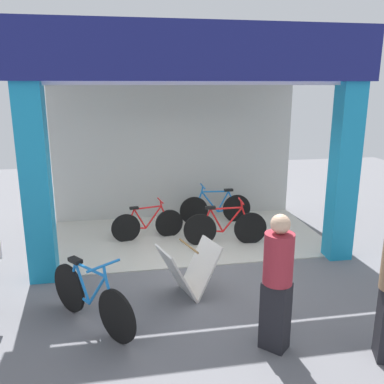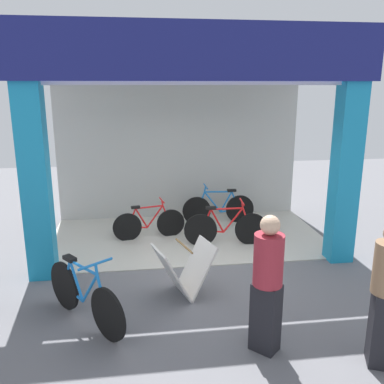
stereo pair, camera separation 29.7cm
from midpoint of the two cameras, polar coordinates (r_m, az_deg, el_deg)
ground_plane at (r=7.26m, az=1.98°, el=-10.29°), size 19.02×19.02×0.00m
shop_facade at (r=8.10m, az=0.34°, el=7.89°), size 5.71×3.24×3.96m
bicycle_inside_0 at (r=9.32m, az=4.60°, el=-2.26°), size 1.62×0.44×0.89m
bicycle_inside_1 at (r=8.43m, az=-4.92°, el=-4.36°), size 1.46×0.40×0.81m
bicycle_inside_2 at (r=8.09m, az=5.72°, el=-4.93°), size 1.63×0.45×0.90m
bicycle_parked_0 at (r=5.70m, az=-13.11°, el=-13.79°), size 1.10×1.41×0.96m
sandwich_board_sign at (r=6.23m, az=0.28°, el=-10.69°), size 0.97×0.81×0.80m
pedestrian_0 at (r=4.94m, az=12.05°, el=-12.11°), size 0.48×0.48×1.67m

